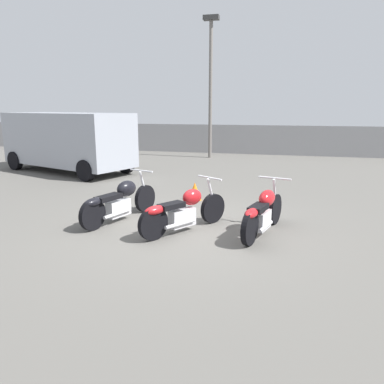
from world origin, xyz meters
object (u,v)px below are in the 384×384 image
at_px(light_pole_left, 211,74).
at_px(motorcycle_slot_2, 263,212).
at_px(motorcycle_slot_1, 183,211).
at_px(parked_van, 67,139).
at_px(traffic_cone_near, 195,191).
at_px(motorcycle_slot_0, 119,201).

distance_m(light_pole_left, motorcycle_slot_2, 11.53).
relative_size(motorcycle_slot_1, parked_van, 0.33).
bearing_deg(parked_van, motorcycle_slot_2, -105.76).
height_order(motorcycle_slot_2, traffic_cone_near, motorcycle_slot_2).
height_order(light_pole_left, motorcycle_slot_0, light_pole_left).
bearing_deg(traffic_cone_near, light_pole_left, 99.46).
xyz_separation_m(motorcycle_slot_0, traffic_cone_near, (1.09, 2.13, -0.20)).
xyz_separation_m(light_pole_left, motorcycle_slot_0, (0.29, -10.41, -3.37)).
relative_size(motorcycle_slot_0, parked_van, 0.38).
bearing_deg(motorcycle_slot_2, motorcycle_slot_0, -167.33).
relative_size(light_pole_left, motorcycle_slot_2, 3.18).
xyz_separation_m(light_pole_left, traffic_cone_near, (1.38, -8.29, -3.56)).
bearing_deg(traffic_cone_near, motorcycle_slot_1, -80.78).
height_order(parked_van, traffic_cone_near, parked_van).
xyz_separation_m(motorcycle_slot_1, traffic_cone_near, (-0.40, 2.47, -0.18)).
bearing_deg(motorcycle_slot_0, parked_van, 148.75).
distance_m(motorcycle_slot_1, parked_van, 8.23).
bearing_deg(traffic_cone_near, motorcycle_slot_2, -49.88).
xyz_separation_m(motorcycle_slot_1, parked_van, (-6.02, 5.56, 0.78)).
bearing_deg(traffic_cone_near, motorcycle_slot_0, -117.06).
relative_size(light_pole_left, motorcycle_slot_0, 2.95).
distance_m(motorcycle_slot_2, parked_van, 9.24).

